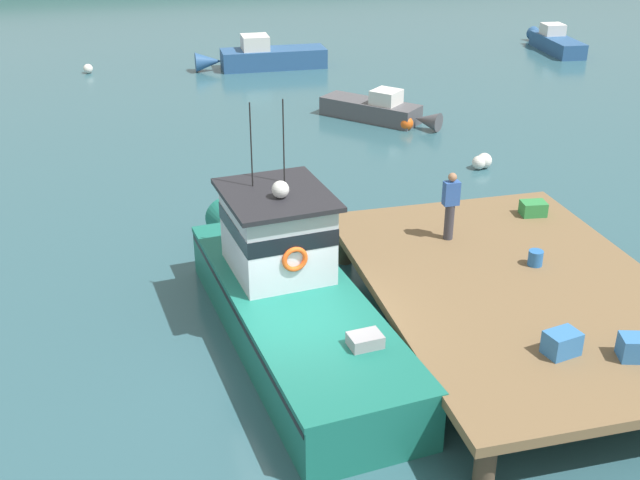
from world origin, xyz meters
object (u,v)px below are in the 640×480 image
object	(u,v)px
mooring_buoy_channel_marker	(88,69)
crate_stack_near_edge	(533,208)
moored_boat_far_right	(554,42)
mooring_buoy_inshore	(479,163)
mooring_buoy_outer	(484,161)
main_fishing_boat	(288,291)
deckhand_by_the_boat	(450,205)
moored_boat_off_the_point	(378,110)
moored_boat_outer_mooring	(264,57)
bait_bucket	(535,258)
crate_stack_mid_dock	(562,343)
crate_single_by_cleat	(637,348)
mooring_buoy_spare_mooring	(407,123)

from	to	relation	value
mooring_buoy_channel_marker	crate_stack_near_edge	bearing A→B (deg)	-64.05
moored_boat_far_right	mooring_buoy_inshore	size ratio (longest dim) A/B	11.70
mooring_buoy_inshore	mooring_buoy_outer	bearing A→B (deg)	17.17
main_fishing_boat	deckhand_by_the_boat	world-z (taller)	main_fishing_boat
main_fishing_boat	moored_boat_off_the_point	size ratio (longest dim) A/B	2.31
deckhand_by_the_boat	crate_stack_near_edge	bearing A→B (deg)	16.21
deckhand_by_the_boat	moored_boat_far_right	xyz separation A→B (m)	(15.43, 22.51, -1.60)
moored_boat_outer_mooring	mooring_buoy_inshore	size ratio (longest dim) A/B	13.96
deckhand_by_the_boat	mooring_buoy_channel_marker	bearing A→B (deg)	109.89
main_fishing_boat	bait_bucket	size ratio (longest dim) A/B	29.25
crate_stack_mid_dock	deckhand_by_the_boat	size ratio (longest dim) A/B	0.37
bait_bucket	mooring_buoy_channel_marker	distance (m)	27.04
crate_stack_mid_dock	mooring_buoy_inshore	world-z (taller)	crate_stack_mid_dock
crate_single_by_cleat	deckhand_by_the_boat	distance (m)	5.59
bait_bucket	moored_boat_far_right	bearing A→B (deg)	59.77
deckhand_by_the_boat	mooring_buoy_channel_marker	world-z (taller)	deckhand_by_the_boat
mooring_buoy_outer	moored_boat_off_the_point	bearing A→B (deg)	106.75
main_fishing_boat	bait_bucket	xyz separation A→B (m)	(5.40, -0.52, 0.36)
crate_stack_near_edge	mooring_buoy_spare_mooring	size ratio (longest dim) A/B	1.20
crate_single_by_cleat	moored_boat_off_the_point	distance (m)	18.36
moored_boat_outer_mooring	moored_boat_far_right	size ratio (longest dim) A/B	1.19
deckhand_by_the_boat	mooring_buoy_channel_marker	xyz separation A→B (m)	(-8.49, 23.46, -1.84)
main_fishing_boat	mooring_buoy_spare_mooring	xyz separation A→B (m)	(7.27, 12.70, -0.76)
moored_boat_outer_mooring	mooring_buoy_inshore	xyz separation A→B (m)	(4.24, -15.41, -0.32)
moored_boat_off_the_point	mooring_buoy_inshore	bearing A→B (deg)	-75.37
crate_stack_mid_dock	mooring_buoy_spare_mooring	bearing A→B (deg)	79.39
mooring_buoy_spare_mooring	crate_stack_near_edge	bearing A→B (deg)	-93.33
crate_stack_near_edge	mooring_buoy_outer	distance (m)	6.63
bait_bucket	deckhand_by_the_boat	size ratio (longest dim) A/B	0.21
bait_bucket	mooring_buoy_outer	bearing A→B (deg)	71.35
moored_boat_outer_mooring	mooring_buoy_spare_mooring	size ratio (longest dim) A/B	12.61
crate_stack_near_edge	crate_stack_mid_dock	bearing A→B (deg)	-113.35
bait_bucket	mooring_buoy_spare_mooring	distance (m)	13.40
crate_stack_mid_dock	bait_bucket	world-z (taller)	crate_stack_mid_dock
main_fishing_boat	moored_boat_off_the_point	xyz separation A→B (m)	(6.59, 14.10, -0.58)
main_fishing_boat	crate_stack_mid_dock	world-z (taller)	main_fishing_boat
main_fishing_boat	crate_single_by_cleat	bearing A→B (deg)	-37.87
mooring_buoy_outer	crate_single_by_cleat	bearing A→B (deg)	-103.35
moored_boat_outer_mooring	moored_boat_far_right	world-z (taller)	moored_boat_outer_mooring
crate_stack_near_edge	crate_single_by_cleat	size ratio (longest dim) A/B	1.00
crate_stack_near_edge	moored_boat_off_the_point	world-z (taller)	crate_stack_near_edge
crate_stack_near_edge	crate_stack_mid_dock	world-z (taller)	crate_stack_mid_dock
main_fishing_boat	crate_stack_near_edge	world-z (taller)	main_fishing_boat
crate_stack_near_edge	mooring_buoy_inshore	distance (m)	6.52
crate_stack_mid_dock	mooring_buoy_outer	bearing A→B (deg)	70.84
mooring_buoy_channel_marker	mooring_buoy_inshore	bearing A→B (deg)	-52.71
main_fishing_boat	deckhand_by_the_boat	xyz separation A→B (m)	(4.08, 1.19, 1.05)
crate_single_by_cleat	crate_stack_mid_dock	distance (m)	1.29
moored_boat_off_the_point	mooring_buoy_outer	bearing A→B (deg)	-73.25
moored_boat_outer_mooring	mooring_buoy_channel_marker	world-z (taller)	moored_boat_outer_mooring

